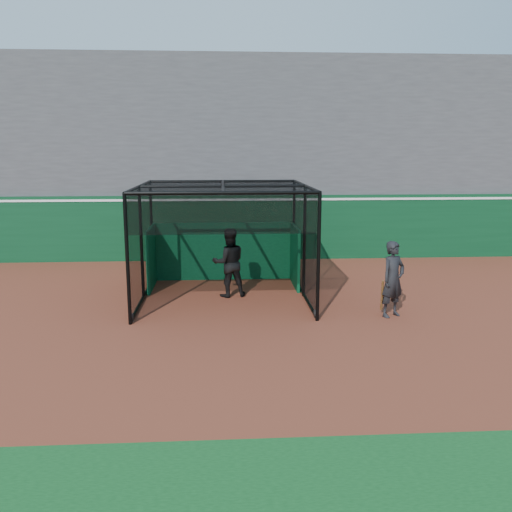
{
  "coord_description": "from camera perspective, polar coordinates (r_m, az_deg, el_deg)",
  "views": [
    {
      "loc": [
        -0.68,
        -12.39,
        4.27
      ],
      "look_at": [
        0.22,
        2.0,
        1.4
      ],
      "focal_mm": 38.0,
      "sensor_mm": 36.0,
      "label": 1
    }
  ],
  "objects": [
    {
      "name": "outfield_wall",
      "position": [
        21.11,
        -1.7,
        3.14
      ],
      "size": [
        50.0,
        0.5,
        2.5
      ],
      "color": "#0A3C1E",
      "rests_on": "ground"
    },
    {
      "name": "batting_cage",
      "position": [
        15.54,
        -3.43,
        1.38
      ],
      "size": [
        4.76,
        4.75,
        3.23
      ],
      "color": "black",
      "rests_on": "ground"
    },
    {
      "name": "grandstand",
      "position": [
        24.67,
        -2.05,
        11.74
      ],
      "size": [
        50.0,
        7.85,
        8.95
      ],
      "color": "#4C4C4F",
      "rests_on": "ground"
    },
    {
      "name": "batter",
      "position": [
        15.77,
        -2.87,
        -0.69
      ],
      "size": [
        1.1,
        0.93,
        2.02
      ],
      "primitive_type": "imported",
      "rotation": [
        0.0,
        0.0,
        3.33
      ],
      "color": "black",
      "rests_on": "ground"
    },
    {
      "name": "ground",
      "position": [
        13.12,
        -0.42,
        -7.73
      ],
      "size": [
        120.0,
        120.0,
        0.0
      ],
      "primitive_type": "plane",
      "color": "brown",
      "rests_on": "ground"
    },
    {
      "name": "on_deck_player",
      "position": [
        14.3,
        14.22,
        -2.39
      ],
      "size": [
        0.86,
        0.76,
        1.97
      ],
      "color": "black",
      "rests_on": "ground"
    }
  ]
}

